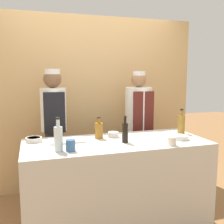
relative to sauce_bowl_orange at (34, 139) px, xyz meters
The scene contains 14 objects.
cabinet_wall 1.30m from the sauce_bowl_orange, 50.89° to the left, with size 3.05×0.18×2.40m.
counter 0.97m from the sauce_bowl_orange, 15.87° to the right, with size 1.86×0.78×0.93m.
sauce_bowl_orange is the anchor object (origin of this frame).
sauce_bowl_white 1.51m from the sauce_bowl_orange, 13.66° to the right, with size 0.15×0.15×0.05m.
sauce_bowl_yellow 0.83m from the sauce_bowl_orange, ahead, with size 0.12×0.12×0.06m.
cutting_board 0.33m from the sauce_bowl_orange, 15.73° to the right, with size 0.36×0.22×0.02m.
bottle_clear 0.47m from the sauce_bowl_orange, 63.21° to the right, with size 0.08×0.08×0.30m.
bottle_vinegar 1.63m from the sauce_bowl_orange, ahead, with size 0.08×0.08×0.29m.
bottle_amber 0.67m from the sauce_bowl_orange, ahead, with size 0.09×0.09×0.23m.
bottle_soy 0.92m from the sauce_bowl_orange, 18.82° to the right, with size 0.06×0.06×0.27m.
cup_blue 0.54m from the sauce_bowl_orange, 54.92° to the right, with size 0.08×0.08×0.10m.
cup_cream 1.37m from the sauce_bowl_orange, 22.68° to the right, with size 0.09×0.09×0.08m.
chef_left 0.58m from the sauce_bowl_orange, 65.25° to the left, with size 0.31×0.31×1.67m.
chef_right 1.46m from the sauce_bowl_orange, 21.25° to the left, with size 0.35×0.35×1.65m.
Camera 1 is at (-0.81, -2.46, 1.60)m, focal length 42.00 mm.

